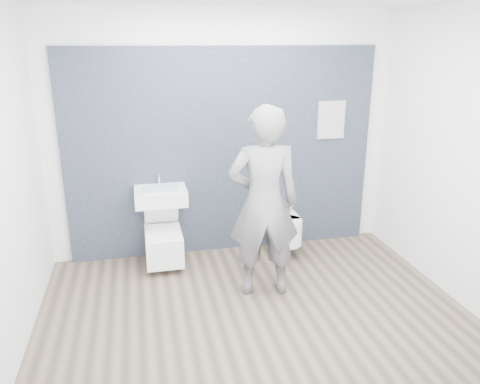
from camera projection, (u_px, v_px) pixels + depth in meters
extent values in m
plane|color=brown|center=(254.00, 311.00, 4.45)|extent=(4.00, 4.00, 0.00)
plane|color=white|center=(223.00, 136.00, 5.41)|extent=(4.00, 0.00, 4.00)
plane|color=white|center=(321.00, 237.00, 2.63)|extent=(4.00, 0.00, 4.00)
plane|color=white|center=(4.00, 184.00, 3.60)|extent=(0.00, 3.00, 3.00)
plane|color=white|center=(459.00, 157.00, 4.43)|extent=(0.00, 3.00, 3.00)
cube|color=black|center=(225.00, 247.00, 5.82)|extent=(3.60, 0.06, 2.40)
cube|color=white|center=(161.00, 196.00, 5.18)|extent=(0.57, 0.43, 0.17)
cube|color=silver|center=(160.00, 190.00, 5.14)|extent=(0.40, 0.28, 0.03)
cylinder|color=silver|center=(159.00, 179.00, 5.28)|extent=(0.02, 0.02, 0.14)
cylinder|color=silver|center=(159.00, 175.00, 5.21)|extent=(0.02, 0.09, 0.02)
cylinder|color=silver|center=(160.00, 202.00, 5.41)|extent=(0.04, 0.04, 0.11)
cube|color=white|center=(164.00, 245.00, 5.28)|extent=(0.40, 0.59, 0.34)
cylinder|color=silver|center=(163.00, 234.00, 5.20)|extent=(0.29, 0.29, 0.03)
cube|color=white|center=(163.00, 232.00, 5.19)|extent=(0.38, 0.47, 0.02)
cube|color=white|center=(161.00, 211.00, 5.28)|extent=(0.38, 0.25, 0.36)
cube|color=silver|center=(163.00, 246.00, 5.57)|extent=(0.11, 0.06, 0.08)
cube|color=white|center=(282.00, 226.00, 5.65)|extent=(0.34, 0.40, 0.28)
cylinder|color=white|center=(287.00, 233.00, 5.46)|extent=(0.34, 0.34, 0.28)
cube|color=white|center=(283.00, 215.00, 5.57)|extent=(0.32, 0.38, 0.03)
cylinder|color=white|center=(288.00, 221.00, 5.40)|extent=(0.32, 0.32, 0.03)
cube|color=silver|center=(278.00, 229.00, 5.83)|extent=(0.09, 0.06, 0.08)
cube|color=white|center=(324.00, 239.00, 6.04)|extent=(0.33, 0.03, 0.45)
imported|color=slate|center=(264.00, 203.00, 4.52)|extent=(0.74, 0.53, 1.91)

